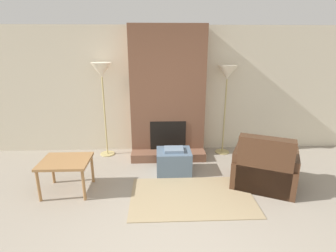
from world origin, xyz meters
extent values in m
cube|color=beige|center=(0.00, 3.16, 1.30)|extent=(8.29, 0.06, 2.60)
cube|color=brown|center=(0.00, 2.91, 1.30)|extent=(1.48, 0.44, 2.60)
cube|color=brown|center=(0.00, 2.53, 0.08)|extent=(1.48, 0.32, 0.17)
cube|color=black|center=(0.00, 2.69, 0.46)|extent=(0.72, 0.02, 0.59)
cube|color=slate|center=(0.07, 1.99, 0.21)|extent=(0.61, 0.49, 0.42)
cube|color=slate|center=(0.07, 1.99, 0.44)|extent=(0.34, 0.27, 0.05)
cube|color=#422819|center=(1.53, 1.51, 0.23)|extent=(1.21, 1.14, 0.45)
cube|color=#422819|center=(1.40, 1.23, 0.46)|extent=(0.81, 0.52, 0.92)
cube|color=#422819|center=(1.90, 1.34, 0.30)|extent=(0.46, 0.73, 0.61)
cube|color=#422819|center=(1.17, 1.68, 0.30)|extent=(0.46, 0.73, 0.61)
cube|color=#9E7042|center=(-1.64, 1.42, 0.51)|extent=(0.73, 0.63, 0.04)
cylinder|color=#9E7042|center=(-1.96, 1.15, 0.25)|extent=(0.04, 0.04, 0.49)
cylinder|color=#9E7042|center=(-1.31, 1.15, 0.25)|extent=(0.04, 0.04, 0.49)
cylinder|color=#9E7042|center=(-1.96, 1.70, 0.25)|extent=(0.04, 0.04, 0.49)
cylinder|color=#9E7042|center=(-1.31, 1.70, 0.25)|extent=(0.04, 0.04, 0.49)
cylinder|color=tan|center=(-1.28, 2.87, 0.01)|extent=(0.30, 0.30, 0.02)
cylinder|color=tan|center=(-1.28, 2.87, 0.82)|extent=(0.03, 0.03, 1.61)
cone|color=silver|center=(-1.28, 2.87, 1.76)|extent=(0.40, 0.40, 0.28)
cylinder|color=tan|center=(1.18, 2.87, 0.01)|extent=(0.30, 0.30, 0.02)
cylinder|color=tan|center=(1.18, 2.87, 0.79)|extent=(0.03, 0.03, 1.55)
cone|color=silver|center=(1.18, 2.87, 1.71)|extent=(0.40, 0.40, 0.28)
cube|color=#9E8966|center=(0.30, 1.16, 0.01)|extent=(1.86, 1.17, 0.01)
camera|label=1|loc=(-0.21, -2.32, 2.23)|focal=28.00mm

